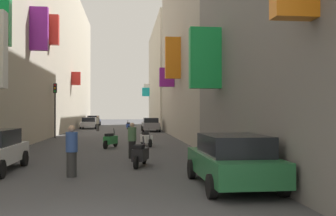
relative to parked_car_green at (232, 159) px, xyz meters
name	(u,v)px	position (x,y,z in m)	size (l,w,h in m)	color
ground_plane	(115,134)	(-3.96, 25.50, -0.77)	(140.00, 140.00, 0.00)	#424244
building_left_mid_c	(42,53)	(-11.96, 31.86, 7.65)	(7.11, 47.26, 16.83)	#BCB29E
building_right_mid_a	(210,28)	(4.03, 20.51, 8.26)	(7.23, 21.20, 18.05)	#9E9384
building_right_mid_c	(174,77)	(4.03, 44.55, 6.38)	(7.24, 21.90, 14.29)	#BCB29E
parked_car_green	(232,159)	(0.00, 0.00, 0.00)	(1.99, 4.22, 1.47)	#236638
parked_car_silver	(89,123)	(-7.45, 37.36, -0.03)	(1.96, 4.13, 1.40)	#B7B7BC
parked_car_grey	(150,124)	(-0.34, 29.81, 0.00)	(1.85, 4.39, 1.45)	slate
parked_car_blue	(93,120)	(-7.80, 47.75, 0.02)	(2.01, 4.48, 1.51)	navy
scooter_green	(110,140)	(-3.83, 11.90, -0.31)	(0.82, 1.76, 1.13)	#287F3D
scooter_black	(140,154)	(-2.40, 4.28, -0.31)	(0.72, 1.86, 1.13)	black
scooter_blue	(128,126)	(-2.66, 34.33, -0.31)	(0.53, 1.80, 1.13)	#2D4CAD
scooter_white	(146,139)	(-1.71, 12.73, -0.31)	(0.72, 1.93, 1.13)	silver
pedestrian_crossing	(98,123)	(-5.97, 31.31, 0.06)	(0.43, 0.43, 1.66)	#3D3D3D
pedestrian_near_left	(132,141)	(-2.67, 6.83, 0.03)	(0.51, 0.51, 1.61)	black
pedestrian_near_right	(72,151)	(-4.69, 2.18, 0.06)	(0.42, 0.42, 1.66)	#303030
traffic_light_near_corner	(55,101)	(-8.59, 20.87, 2.20)	(0.26, 0.34, 4.36)	#2D2D2D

